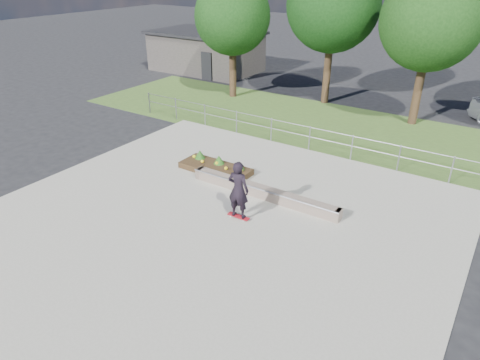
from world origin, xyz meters
The scene contains 11 objects.
ground centered at (0.00, 0.00, 0.00)m, with size 120.00×120.00×0.00m, color black.
grass_verge centered at (0.00, 11.00, 0.01)m, with size 30.00×8.00×0.02m, color #365221.
concrete_slab centered at (0.00, 0.00, 0.03)m, with size 15.00×15.00×0.06m, color gray.
fence centered at (0.00, 7.50, 0.77)m, with size 20.06×0.06×1.20m.
building centered at (-14.00, 18.00, 1.51)m, with size 8.40×5.40×3.00m.
tree_far_left centered at (-8.00, 13.00, 4.85)m, with size 4.55×4.55×7.15m.
tree_mid_left centered at (-2.50, 15.00, 5.61)m, with size 5.25×5.25×8.25m.
tree_mid_right centered at (3.00, 14.00, 5.23)m, with size 4.90×4.90×7.70m.
grind_ledge centered at (0.52, 2.52, 0.26)m, with size 6.00×0.44×0.43m.
planter_bed centered at (-2.22, 3.35, 0.24)m, with size 3.00×1.20×0.61m.
skateboarder centered at (0.59, 0.81, 1.14)m, with size 0.80×0.56×2.09m.
Camera 1 is at (7.42, -9.35, 7.75)m, focal length 32.00 mm.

